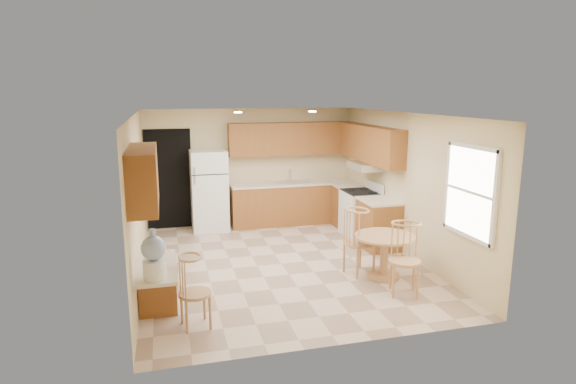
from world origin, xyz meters
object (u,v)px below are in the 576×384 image
object	(u,v)px
chair_desk	(195,287)
water_crock	(154,256)
refrigerator	(209,191)
stove	(361,213)
dining_table	(384,250)
chair_table_b	(409,254)
chair_table_a	(362,237)

from	to	relation	value
chair_desk	water_crock	bearing A→B (deg)	-79.60
refrigerator	water_crock	world-z (taller)	refrigerator
stove	dining_table	size ratio (longest dim) A/B	1.18
dining_table	stove	bearing A→B (deg)	76.38
chair_table_b	water_crock	world-z (taller)	water_crock
refrigerator	stove	bearing A→B (deg)	-22.99
chair_table_b	chair_desk	world-z (taller)	chair_table_b
chair_table_a	refrigerator	bearing A→B (deg)	-164.73
chair_desk	chair_table_a	bearing A→B (deg)	103.95
dining_table	chair_table_b	distance (m)	0.77
chair_desk	water_crock	world-z (taller)	water_crock
water_crock	chair_table_a	bearing A→B (deg)	22.57
chair_table_a	chair_table_b	xyz separation A→B (m)	(0.31, -0.90, -0.01)
stove	chair_table_a	distance (m)	2.19
chair_table_a	stove	bearing A→B (deg)	140.51
stove	chair_desk	world-z (taller)	stove
stove	dining_table	world-z (taller)	stove
stove	dining_table	distance (m)	2.23
dining_table	chair_desk	size ratio (longest dim) A/B	1.02
water_crock	chair_table_b	bearing A→B (deg)	6.45
stove	chair_desk	distance (m)	4.68
refrigerator	water_crock	size ratio (longest dim) A/B	2.87
dining_table	chair_desk	world-z (taller)	chair_desk
refrigerator	dining_table	size ratio (longest dim) A/B	1.81
chair_table_b	chair_desk	distance (m)	2.96
stove	chair_table_b	size ratio (longest dim) A/B	1.05
chair_table_a	water_crock	world-z (taller)	water_crock
dining_table	water_crock	distance (m)	3.63
refrigerator	chair_table_b	xyz separation A→B (m)	(2.35, -4.14, -0.21)
chair_table_a	water_crock	distance (m)	3.36
dining_table	chair_table_a	size ratio (longest dim) A/B	0.88
dining_table	chair_table_b	size ratio (longest dim) A/B	0.89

